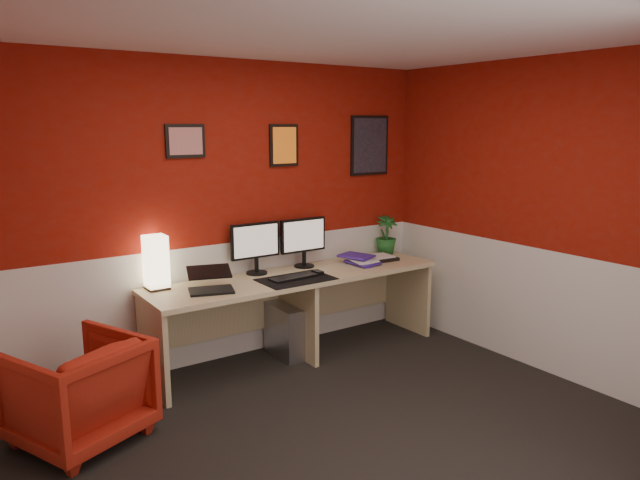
# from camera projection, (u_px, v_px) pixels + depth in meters

# --- Properties ---
(ground) EXTENTS (4.00, 3.50, 0.01)m
(ground) POSITION_uv_depth(u_px,v_px,m) (350.00, 444.00, 3.72)
(ground) COLOR black
(ground) RESTS_ON ground
(ceiling) EXTENTS (4.00, 3.50, 0.01)m
(ceiling) POSITION_uv_depth(u_px,v_px,m) (354.00, 27.00, 3.24)
(ceiling) COLOR white
(ceiling) RESTS_ON ground
(wall_back) EXTENTS (4.00, 0.01, 2.50)m
(wall_back) POSITION_uv_depth(u_px,v_px,m) (223.00, 214.00, 4.90)
(wall_back) COLOR maroon
(wall_back) RESTS_ON ground
(wall_right) EXTENTS (0.01, 3.50, 2.50)m
(wall_right) POSITION_uv_depth(u_px,v_px,m) (556.00, 220.00, 4.59)
(wall_right) COLOR maroon
(wall_right) RESTS_ON ground
(wainscot_back) EXTENTS (4.00, 0.01, 1.00)m
(wainscot_back) POSITION_uv_depth(u_px,v_px,m) (226.00, 301.00, 5.04)
(wainscot_back) COLOR silver
(wainscot_back) RESTS_ON ground
(wainscot_right) EXTENTS (0.01, 3.50, 1.00)m
(wainscot_right) POSITION_uv_depth(u_px,v_px,m) (549.00, 312.00, 4.74)
(wainscot_right) COLOR silver
(wainscot_right) RESTS_ON ground
(desk) EXTENTS (2.60, 0.65, 0.73)m
(desk) POSITION_uv_depth(u_px,v_px,m) (298.00, 316.00, 5.07)
(desk) COLOR tan
(desk) RESTS_ON ground
(shoji_lamp) EXTENTS (0.16, 0.16, 0.40)m
(shoji_lamp) POSITION_uv_depth(u_px,v_px,m) (156.00, 264.00, 4.52)
(shoji_lamp) COLOR #FFE5B2
(shoji_lamp) RESTS_ON desk
(laptop) EXTENTS (0.38, 0.32, 0.22)m
(laptop) POSITION_uv_depth(u_px,v_px,m) (211.00, 278.00, 4.47)
(laptop) COLOR black
(laptop) RESTS_ON desk
(monitor_left) EXTENTS (0.45, 0.06, 0.58)m
(monitor_left) POSITION_uv_depth(u_px,v_px,m) (256.00, 240.00, 4.98)
(monitor_left) COLOR black
(monitor_left) RESTS_ON desk
(monitor_right) EXTENTS (0.45, 0.06, 0.58)m
(monitor_right) POSITION_uv_depth(u_px,v_px,m) (304.00, 235.00, 5.22)
(monitor_right) COLOR black
(monitor_right) RESTS_ON desk
(desk_mat) EXTENTS (0.60, 0.38, 0.01)m
(desk_mat) POSITION_uv_depth(u_px,v_px,m) (296.00, 279.00, 4.84)
(desk_mat) COLOR black
(desk_mat) RESTS_ON desk
(keyboard) EXTENTS (0.43, 0.16, 0.02)m
(keyboard) POSITION_uv_depth(u_px,v_px,m) (294.00, 277.00, 4.86)
(keyboard) COLOR black
(keyboard) RESTS_ON desk_mat
(mouse) EXTENTS (0.06, 0.10, 0.03)m
(mouse) POSITION_uv_depth(u_px,v_px,m) (318.00, 272.00, 4.99)
(mouse) COLOR black
(mouse) RESTS_ON desk_mat
(book_bottom) EXTENTS (0.24, 0.30, 0.03)m
(book_bottom) POSITION_uv_depth(u_px,v_px,m) (354.00, 265.00, 5.30)
(book_bottom) COLOR #3D229F
(book_bottom) RESTS_ON desk
(book_middle) EXTENTS (0.26, 0.32, 0.02)m
(book_middle) POSITION_uv_depth(u_px,v_px,m) (351.00, 261.00, 5.33)
(book_middle) COLOR silver
(book_middle) RESTS_ON book_bottom
(book_top) EXTENTS (0.30, 0.35, 0.03)m
(book_top) POSITION_uv_depth(u_px,v_px,m) (350.00, 259.00, 5.31)
(book_top) COLOR #3D229F
(book_top) RESTS_ON book_middle
(zen_tray) EXTENTS (0.37, 0.28, 0.03)m
(zen_tray) POSITION_uv_depth(u_px,v_px,m) (377.00, 259.00, 5.52)
(zen_tray) COLOR black
(zen_tray) RESTS_ON desk
(potted_plant) EXTENTS (0.25, 0.25, 0.37)m
(potted_plant) POSITION_uv_depth(u_px,v_px,m) (386.00, 235.00, 5.78)
(potted_plant) COLOR #19591E
(potted_plant) RESTS_ON desk
(pc_tower) EXTENTS (0.21, 0.45, 0.45)m
(pc_tower) POSITION_uv_depth(u_px,v_px,m) (286.00, 330.00, 5.12)
(pc_tower) COLOR #99999E
(pc_tower) RESTS_ON ground
(armchair) EXTENTS (0.94, 0.96, 0.67)m
(armchair) POSITION_uv_depth(u_px,v_px,m) (78.00, 391.00, 3.71)
(armchair) COLOR #AA2515
(armchair) RESTS_ON ground
(art_left) EXTENTS (0.32, 0.02, 0.26)m
(art_left) POSITION_uv_depth(u_px,v_px,m) (185.00, 141.00, 4.60)
(art_left) COLOR red
(art_left) RESTS_ON wall_back
(art_center) EXTENTS (0.28, 0.02, 0.36)m
(art_center) POSITION_uv_depth(u_px,v_px,m) (284.00, 145.00, 5.11)
(art_center) COLOR orange
(art_center) RESTS_ON wall_back
(art_right) EXTENTS (0.44, 0.02, 0.56)m
(art_right) POSITION_uv_depth(u_px,v_px,m) (369.00, 145.00, 5.64)
(art_right) COLOR black
(art_right) RESTS_ON wall_back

